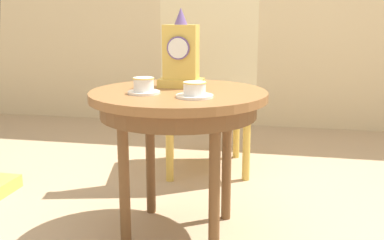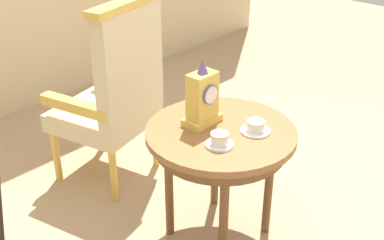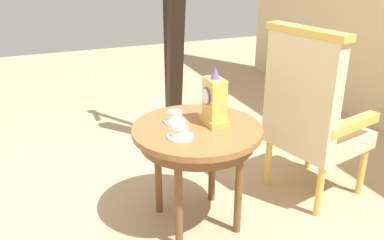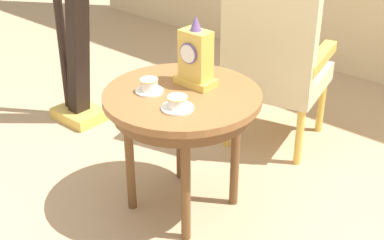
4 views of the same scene
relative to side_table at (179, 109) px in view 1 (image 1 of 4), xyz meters
The scene contains 5 objects.
side_table is the anchor object (origin of this frame).
teacup_left 0.18m from the side_table, 142.69° to the right, with size 0.13×0.13×0.06m.
teacup_right 0.19m from the side_table, 55.09° to the right, with size 0.14×0.14×0.06m.
mantel_clock 0.24m from the side_table, 97.04° to the left, with size 0.19×0.11×0.34m.
armchair 0.79m from the side_table, 91.00° to the left, with size 0.65×0.64×1.14m.
Camera 1 is at (0.38, -1.73, 0.93)m, focal length 43.25 mm.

